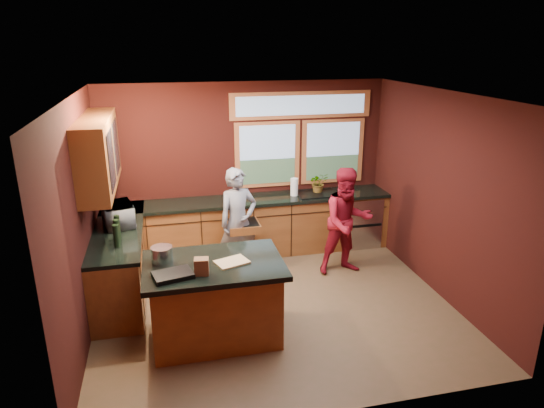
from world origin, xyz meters
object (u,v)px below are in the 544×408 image
object	(u,v)px
stock_pot	(162,254)
person_red	(347,222)
island	(215,300)
cutting_board	(232,262)
person_grey	(238,222)

from	to	relation	value
stock_pot	person_red	bearing A→B (deg)	22.49
island	cutting_board	xyz separation A→B (m)	(0.20, -0.05, 0.48)
person_grey	stock_pot	xyz separation A→B (m)	(-1.08, -1.44, 0.24)
stock_pot	island	bearing A→B (deg)	-15.26
person_grey	person_red	world-z (taller)	person_red
person_red	cutting_board	world-z (taller)	person_red
island	person_grey	distance (m)	1.71
island	cutting_board	bearing A→B (deg)	-14.04
island	stock_pot	world-z (taller)	stock_pot
island	person_red	xyz separation A→B (m)	(2.07, 1.24, 0.32)
person_grey	cutting_board	world-z (taller)	person_grey
cutting_board	stock_pot	distance (m)	0.78
person_red	island	bearing A→B (deg)	-151.55
cutting_board	island	bearing A→B (deg)	165.96
person_red	cutting_board	size ratio (longest dim) A/B	4.56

